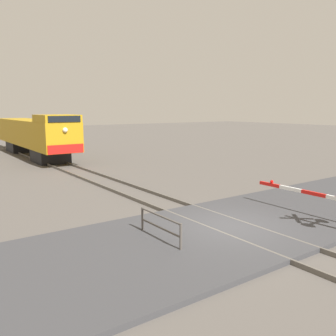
# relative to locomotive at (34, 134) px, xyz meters

# --- Properties ---
(ground_plane) EXTENTS (160.00, 160.00, 0.00)m
(ground_plane) POSITION_rel_locomotive_xyz_m (0.00, -24.34, -1.99)
(ground_plane) COLOR #514C47
(rail_track_left) EXTENTS (0.08, 80.00, 0.15)m
(rail_track_left) POSITION_rel_locomotive_xyz_m (-0.72, -24.34, -1.92)
(rail_track_left) COLOR #59544C
(rail_track_left) RESTS_ON ground_plane
(rail_track_right) EXTENTS (0.08, 80.00, 0.15)m
(rail_track_right) POSITION_rel_locomotive_xyz_m (0.72, -24.34, -1.92)
(rail_track_right) COLOR #59544C
(rail_track_right) RESTS_ON ground_plane
(road_surface) EXTENTS (36.00, 6.03, 0.15)m
(road_surface) POSITION_rel_locomotive_xyz_m (0.00, -24.34, -1.92)
(road_surface) COLOR #38383A
(road_surface) RESTS_ON ground_plane
(locomotive) EXTENTS (2.75, 16.52, 3.81)m
(locomotive) POSITION_rel_locomotive_xyz_m (0.00, 0.00, 0.00)
(locomotive) COLOR black
(locomotive) RESTS_ON ground_plane
(guard_railing) EXTENTS (0.08, 2.23, 0.95)m
(guard_railing) POSITION_rel_locomotive_xyz_m (-2.78, -23.96, -1.38)
(guard_railing) COLOR #4C4742
(guard_railing) RESTS_ON ground_plane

